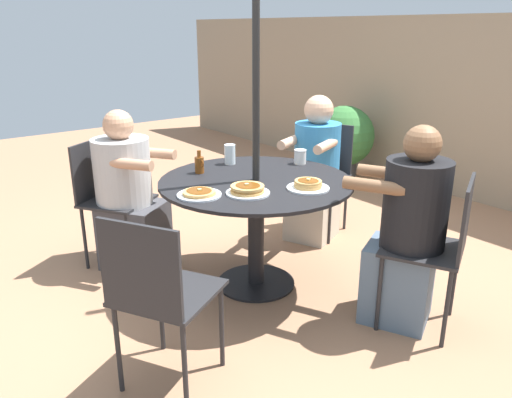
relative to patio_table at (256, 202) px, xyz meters
The scene contains 18 objects.
ground_plane 0.58m from the patio_table, ahead, with size 12.00×12.00×0.00m, color #9E7051.
back_fence 2.78m from the patio_table, 90.00° to the left, with size 10.00×0.06×1.75m, color gray.
patio_table is the anchor object (origin of this frame).
umbrella_pole 0.46m from the patio_table, ahead, with size 0.04×0.04×2.09m, color black.
patio_chair_north 1.11m from the patio_table, 24.84° to the left, with size 0.55×0.55×0.88m.
diner_north 0.95m from the patio_table, 24.84° to the left, with size 0.60×0.52×1.15m.
patio_chair_east 1.11m from the patio_table, 111.84° to the left, with size 0.54×0.54×0.88m.
diner_east 0.95m from the patio_table, 111.84° to the left, with size 0.50×0.58×1.14m.
patio_chair_south 1.11m from the patio_table, 147.35° to the right, with size 0.58×0.58×0.88m.
diner_south 0.94m from the patio_table, 147.35° to the right, with size 0.60×0.57×1.12m.
patio_chair_west 1.11m from the patio_table, 61.42° to the right, with size 0.57×0.57×0.88m.
pancake_plate_a 0.48m from the patio_table, 84.14° to the right, with size 0.25×0.25×0.04m.
pancake_plate_b 0.33m from the patio_table, 48.23° to the right, with size 0.25×0.25×0.06m.
pancake_plate_c 0.39m from the patio_table, 20.69° to the left, with size 0.25×0.25×0.06m.
syrup_bottle 0.45m from the patio_table, 151.58° to the right, with size 0.08×0.06×0.15m.
coffee_cup 0.54m from the patio_table, 103.63° to the left, with size 0.09×0.09×0.10m.
drinking_glass_a 0.48m from the patio_table, 166.64° to the left, with size 0.08×0.08×0.14m, color silver.
potted_shrub 2.62m from the patio_table, 119.78° to the left, with size 0.66×0.66×0.83m.
Camera 1 is at (2.34, -1.86, 1.63)m, focal length 35.00 mm.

